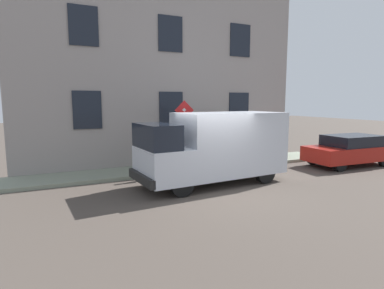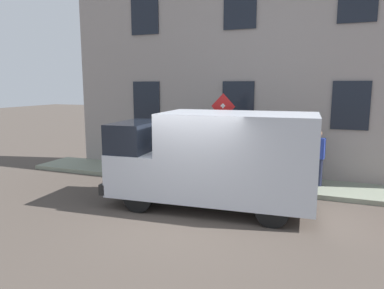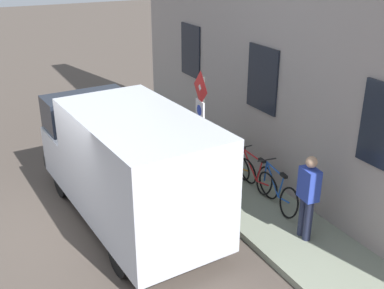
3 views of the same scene
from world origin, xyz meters
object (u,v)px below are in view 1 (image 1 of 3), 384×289
at_px(pedestrian, 232,141).
at_px(bicycle_blue, 205,154).
at_px(parked_hatchback, 350,150).
at_px(litter_bin, 192,157).
at_px(sign_post_stacked, 184,129).
at_px(delivery_van, 215,146).
at_px(bicycle_red, 189,155).
at_px(bicycle_orange, 172,157).

bearing_deg(pedestrian, bicycle_blue, 85.61).
height_order(parked_hatchback, litter_bin, parked_hatchback).
xyz_separation_m(sign_post_stacked, pedestrian, (0.80, -2.75, -0.74)).
distance_m(delivery_van, bicycle_red, 3.08).
bearing_deg(bicycle_blue, sign_post_stacked, 42.49).
relative_size(bicycle_blue, bicycle_red, 1.00).
distance_m(parked_hatchback, bicycle_red, 7.28).
xyz_separation_m(sign_post_stacked, bicycle_red, (1.06, -0.68, -1.30)).
height_order(sign_post_stacked, bicycle_blue, sign_post_stacked).
bearing_deg(parked_hatchback, sign_post_stacked, -10.95).
relative_size(bicycle_orange, pedestrian, 1.00).
relative_size(delivery_van, litter_bin, 6.06).
xyz_separation_m(pedestrian, litter_bin, (-0.65, 2.35, -0.48)).
xyz_separation_m(parked_hatchback, bicycle_blue, (2.81, 5.90, -0.22)).
bearing_deg(litter_bin, pedestrian, -74.58).
distance_m(bicycle_orange, pedestrian, 2.96).
height_order(bicycle_red, bicycle_orange, same).
relative_size(bicycle_red, litter_bin, 1.90).
xyz_separation_m(bicycle_red, pedestrian, (-0.26, -2.08, 0.56)).
distance_m(parked_hatchback, bicycle_orange, 8.04).
height_order(delivery_van, bicycle_red, delivery_van).
distance_m(bicycle_red, litter_bin, 0.95).
distance_m(sign_post_stacked, pedestrian, 2.96).
bearing_deg(parked_hatchback, delivery_van, 3.54).
bearing_deg(delivery_van, bicycle_orange, -84.42).
relative_size(sign_post_stacked, pedestrian, 1.55).
relative_size(parked_hatchback, bicycle_blue, 2.37).
xyz_separation_m(bicycle_blue, litter_bin, (-0.91, 1.09, 0.08)).
bearing_deg(litter_bin, bicycle_orange, 30.97).
relative_size(parked_hatchback, pedestrian, 2.37).
height_order(sign_post_stacked, delivery_van, sign_post_stacked).
height_order(parked_hatchback, bicycle_orange, parked_hatchback).
distance_m(sign_post_stacked, litter_bin, 1.29).
bearing_deg(bicycle_orange, parked_hatchback, 157.96).
height_order(bicycle_blue, litter_bin, litter_bin).
xyz_separation_m(parked_hatchback, litter_bin, (1.90, 6.99, -0.14)).
bearing_deg(sign_post_stacked, bicycle_orange, 7.58).
bearing_deg(bicycle_orange, litter_bin, 119.38).
height_order(parked_hatchback, pedestrian, pedestrian).
relative_size(delivery_van, pedestrian, 3.17).
relative_size(bicycle_red, bicycle_orange, 1.00).
distance_m(parked_hatchback, litter_bin, 7.25).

